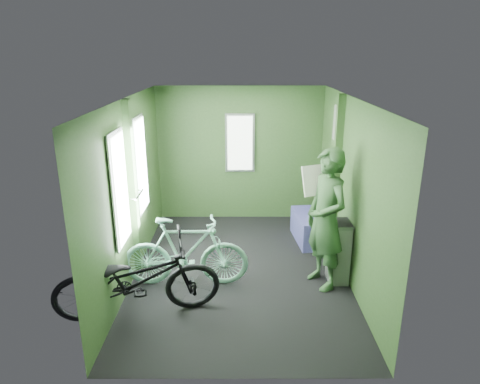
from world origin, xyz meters
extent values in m
plane|color=black|center=(0.00, 0.00, 0.00)|extent=(4.00, 4.00, 0.00)
cube|color=silver|center=(0.00, 0.00, 2.30)|extent=(2.80, 4.00, 0.02)
cube|color=#304F25|center=(0.00, 2.00, 1.15)|extent=(2.80, 0.02, 2.30)
cube|color=#304F25|center=(0.00, -2.00, 1.15)|extent=(2.80, 0.02, 2.30)
cube|color=#304F25|center=(-1.40, 0.00, 1.15)|extent=(0.02, 4.00, 2.30)
cube|color=#304F25|center=(1.40, 0.00, 1.15)|extent=(0.02, 4.00, 2.30)
cube|color=#304F25|center=(-1.36, 0.00, 1.15)|extent=(0.08, 0.12, 2.30)
cube|color=silver|center=(-1.35, -0.55, 1.35)|extent=(0.02, 0.56, 1.34)
cube|color=silver|center=(-1.35, 0.55, 1.35)|extent=(0.02, 0.56, 1.34)
cube|color=white|center=(-1.34, -0.55, 1.88)|extent=(0.00, 0.12, 0.12)
cube|color=white|center=(-1.34, 0.55, 1.88)|extent=(0.00, 0.12, 0.12)
cylinder|color=silver|center=(-1.29, 0.00, 1.10)|extent=(0.03, 0.40, 0.03)
cube|color=#304F25|center=(1.35, 0.60, 1.15)|extent=(0.10, 0.10, 2.30)
cube|color=white|center=(1.38, 0.90, 1.85)|extent=(0.02, 0.40, 0.50)
cube|color=silver|center=(0.00, 1.96, 1.35)|extent=(0.50, 0.02, 1.00)
imported|color=black|center=(-1.12, -1.05, 0.00)|extent=(1.95, 1.18, 1.05)
imported|color=#85D3B8|center=(-0.68, -0.37, 0.00)|extent=(1.57, 0.54, 0.98)
imported|color=#2E502B|center=(1.05, -0.33, 0.89)|extent=(0.65, 0.76, 1.78)
cube|color=silver|center=(0.93, -0.05, 1.30)|extent=(0.35, 0.25, 0.37)
cube|color=slate|center=(1.26, -0.23, 0.41)|extent=(0.24, 0.33, 0.81)
cube|color=navy|center=(1.12, 0.99, 0.22)|extent=(0.57, 0.91, 0.43)
cube|color=navy|center=(1.33, 0.99, 0.67)|extent=(0.15, 0.87, 0.48)
camera|label=1|loc=(0.00, -5.16, 2.85)|focal=32.00mm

